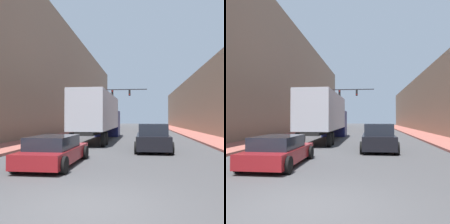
% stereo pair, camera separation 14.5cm
% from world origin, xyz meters
% --- Properties ---
extents(ground_plane, '(200.00, 200.00, 0.00)m').
position_xyz_m(ground_plane, '(0.00, 0.00, 0.00)').
color(ground_plane, '#424244').
extents(sidewalk_right, '(3.12, 80.00, 0.15)m').
position_xyz_m(sidewalk_right, '(7.56, 30.00, 0.07)').
color(sidewalk_right, '#9E564C').
rests_on(sidewalk_right, ground).
extents(sidewalk_left, '(3.12, 80.00, 0.15)m').
position_xyz_m(sidewalk_left, '(-7.56, 30.00, 0.07)').
color(sidewalk_left, '#9E564C').
rests_on(sidewalk_left, ground).
extents(building_right, '(6.00, 80.00, 8.85)m').
position_xyz_m(building_right, '(12.12, 30.00, 4.43)').
color(building_right, '#846B56').
rests_on(building_right, ground).
extents(building_left, '(6.00, 80.00, 15.45)m').
position_xyz_m(building_left, '(-12.12, 30.00, 7.72)').
color(building_left, '#846B56').
rests_on(building_left, ground).
extents(semi_truck, '(2.58, 13.21, 4.08)m').
position_xyz_m(semi_truck, '(-2.55, 17.13, 2.30)').
color(semi_truck, '#B2B7C1').
rests_on(semi_truck, ground).
extents(sedan_car, '(2.08, 4.68, 1.25)m').
position_xyz_m(sedan_car, '(-2.43, 4.84, 0.60)').
color(sedan_car, maroon).
rests_on(sedan_car, ground).
extents(suv_car, '(2.16, 4.97, 1.67)m').
position_xyz_m(suv_car, '(1.94, 10.37, 0.79)').
color(suv_car, black).
rests_on(suv_car, ground).
extents(traffic_signal_gantry, '(8.04, 0.35, 6.77)m').
position_xyz_m(traffic_signal_gantry, '(-3.92, 32.58, 4.74)').
color(traffic_signal_gantry, black).
rests_on(traffic_signal_gantry, ground).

